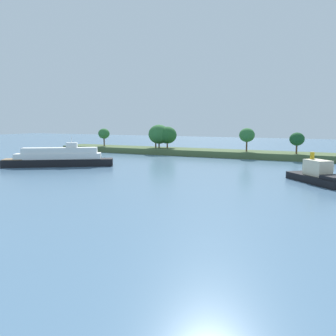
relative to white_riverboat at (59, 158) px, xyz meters
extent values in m
cube|color=#4C6038|center=(17.84, 38.28, -0.97)|extent=(93.42, 10.22, 1.76)
cylinder|color=#513823|center=(-14.94, 38.06, 1.24)|extent=(0.44, 0.44, 2.67)
ellipsoid|color=#2D6B33|center=(-14.94, 38.06, 4.11)|extent=(3.86, 3.86, 3.47)
cylinder|color=#513823|center=(4.96, 38.18, 1.34)|extent=(0.44, 0.44, 2.87)
ellipsoid|color=#194C23|center=(4.96, 38.18, 4.30)|extent=(3.79, 3.79, 3.41)
cylinder|color=#513823|center=(5.86, 38.76, 0.72)|extent=(0.44, 0.44, 1.62)
ellipsoid|color=#2D6B33|center=(5.86, 38.76, 4.21)|extent=(6.72, 6.72, 6.05)
cylinder|color=#513823|center=(8.48, 39.32, 0.74)|extent=(0.44, 0.44, 1.68)
ellipsoid|color=#235B28|center=(8.48, 39.32, 3.97)|extent=(5.97, 5.97, 5.37)
cylinder|color=#513823|center=(34.22, 37.22, 1.35)|extent=(0.44, 0.44, 2.89)
ellipsoid|color=#2D6B33|center=(34.22, 37.22, 4.51)|extent=(4.29, 4.29, 3.86)
cylinder|color=#513823|center=(47.59, 35.87, 1.07)|extent=(0.44, 0.44, 2.34)
ellipsoid|color=#194C23|center=(47.59, 35.87, 3.76)|extent=(3.80, 3.80, 3.42)
cube|color=black|center=(-0.04, -0.03, -1.01)|extent=(22.51, 16.31, 1.68)
cube|color=white|center=(-0.04, -0.03, 0.48)|extent=(17.70, 12.94, 1.30)
cube|color=white|center=(0.30, 0.19, 1.78)|extent=(15.41, 11.25, 1.30)
cube|color=white|center=(2.52, 1.62, 2.98)|extent=(2.92, 2.70, 1.10)
cube|color=#937551|center=(-8.24, -5.31, -0.09)|extent=(5.50, 5.18, 0.16)
cylinder|color=silver|center=(2.52, 1.62, 4.23)|extent=(0.10, 0.10, 1.40)
cube|color=black|center=(54.49, 2.14, -1.23)|extent=(11.14, 11.77, 1.23)
cube|color=beige|center=(54.29, 2.36, 0.68)|extent=(4.86, 4.97, 2.60)
cylinder|color=gold|center=(53.30, 3.48, 2.58)|extent=(0.70, 0.70, 1.20)
camera|label=1|loc=(56.95, -60.93, 8.49)|focal=37.58mm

